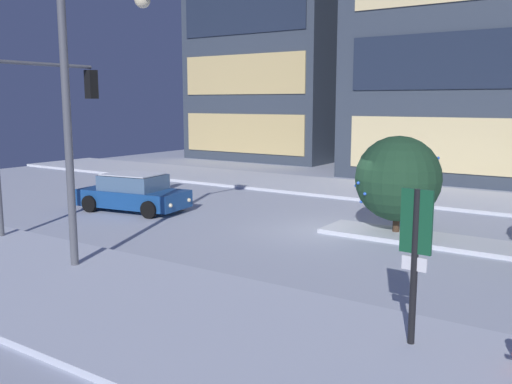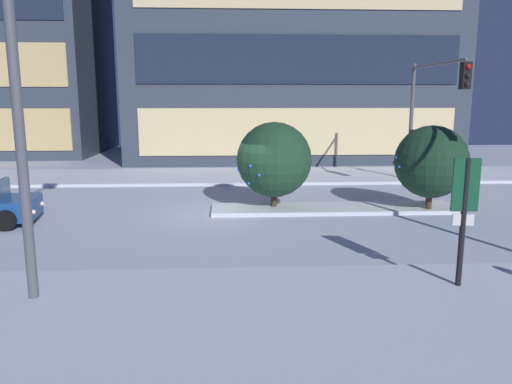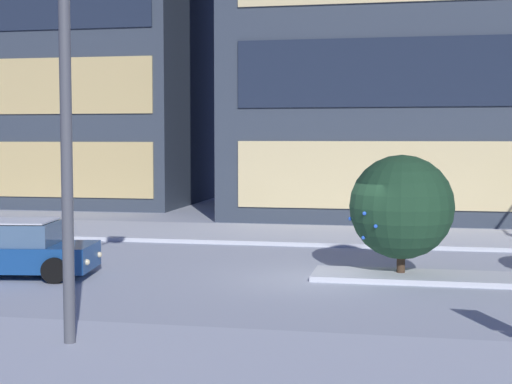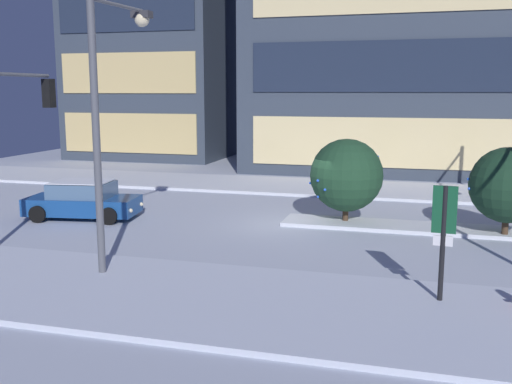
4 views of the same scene
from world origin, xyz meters
name	(u,v)px [view 3 (image 3 of 4)]	position (x,y,z in m)	size (l,w,h in m)	color
ground	(333,280)	(0.00, 0.00, 0.00)	(52.00, 52.00, 0.00)	silver
curb_strip_near	(278,378)	(0.00, -8.56, 0.07)	(52.00, 5.20, 0.14)	silver
curb_strip_far	(356,236)	(0.00, 8.56, 0.07)	(52.00, 5.20, 0.14)	silver
median_strip	(489,279)	(3.92, 0.53, 0.07)	(9.00, 1.80, 0.14)	silver
office_tower_secondary	(98,18)	(-15.37, 21.76, 10.32)	(11.21, 11.25, 20.64)	#384251
car_near	(12,250)	(-8.41, -1.07, 0.71)	(4.58, 2.60, 1.49)	#19478C
street_lamp_arched	(87,72)	(-3.79, -6.73, 4.86)	(0.56, 2.87, 7.42)	#565960
decorated_tree_median	(402,207)	(1.70, 0.72, 1.87)	(2.73, 2.73, 3.23)	#473323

